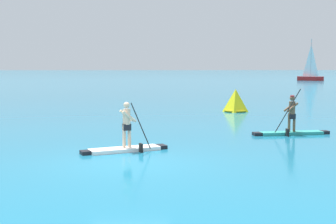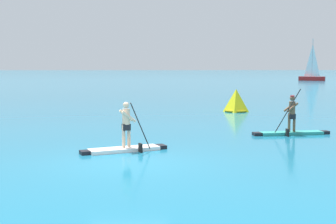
{
  "view_description": "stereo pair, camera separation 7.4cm",
  "coord_description": "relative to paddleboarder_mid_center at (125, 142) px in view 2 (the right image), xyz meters",
  "views": [
    {
      "loc": [
        0.73,
        -13.96,
        2.97
      ],
      "look_at": [
        1.42,
        6.62,
        0.87
      ],
      "focal_mm": 50.36,
      "sensor_mm": 36.0,
      "label": 1
    },
    {
      "loc": [
        0.8,
        -13.96,
        2.97
      ],
      "look_at": [
        1.42,
        6.62,
        0.87
      ],
      "focal_mm": 50.36,
      "sensor_mm": 36.0,
      "label": 2
    }
  ],
  "objects": [
    {
      "name": "paddleboarder_far_right",
      "position": [
        6.76,
        3.57,
        0.0
      ],
      "size": [
        3.37,
        0.98,
        1.97
      ],
      "rotation": [
        0.0,
        0.0,
        3.27
      ],
      "color": "teal",
      "rests_on": "ground"
    },
    {
      "name": "race_marker_buoy",
      "position": [
        6.11,
        13.23,
        0.31
      ],
      "size": [
        1.45,
        1.45,
        1.42
      ],
      "color": "yellow",
      "rests_on": "ground"
    },
    {
      "name": "paddleboarder_mid_center",
      "position": [
        0.0,
        0.0,
        0.0
      ],
      "size": [
        2.96,
        1.56,
        1.71
      ],
      "rotation": [
        0.0,
        0.0,
        0.4
      ],
      "color": "white",
      "rests_on": "ground"
    },
    {
      "name": "sailboat_right_horizon",
      "position": [
        29.51,
        68.34,
        0.83
      ],
      "size": [
        4.57,
        2.89,
        7.49
      ],
      "rotation": [
        0.0,
        0.0,
        2.7
      ],
      "color": "#A51E1E",
      "rests_on": "ground"
    },
    {
      "name": "ground",
      "position": [
        0.18,
        -1.95,
        -0.33
      ],
      "size": [
        440.0,
        440.0,
        0.0
      ],
      "primitive_type": "plane",
      "color": "#196B8C"
    }
  ]
}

